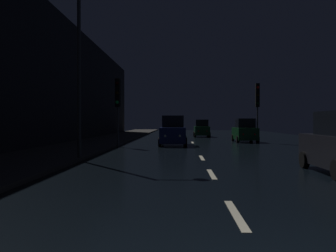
% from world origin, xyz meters
% --- Properties ---
extents(ground, '(27.39, 84.00, 0.02)m').
position_xyz_m(ground, '(0.00, 24.50, -0.01)').
color(ground, black).
extents(sidewalk_left, '(4.40, 84.00, 0.15)m').
position_xyz_m(sidewalk_left, '(-7.50, 24.50, 0.07)').
color(sidewalk_left, '#33302D').
rests_on(sidewalk_left, ground).
extents(building_facade_left, '(0.80, 63.00, 9.69)m').
position_xyz_m(building_facade_left, '(-10.10, 21.00, 4.85)').
color(building_facade_left, black).
rests_on(building_facade_left, ground).
extents(lane_centerline, '(0.16, 24.68, 0.01)m').
position_xyz_m(lane_centerline, '(0.00, 12.45, 0.01)').
color(lane_centerline, beige).
rests_on(lane_centerline, ground).
extents(traffic_light_far_right, '(0.32, 0.47, 4.76)m').
position_xyz_m(traffic_light_far_right, '(5.19, 25.44, 3.45)').
color(traffic_light_far_right, '#38383A').
rests_on(traffic_light_far_right, ground).
extents(traffic_light_far_left, '(0.34, 0.47, 4.58)m').
position_xyz_m(traffic_light_far_left, '(-5.20, 20.44, 3.30)').
color(traffic_light_far_left, '#38383A').
rests_on(traffic_light_far_left, ground).
extents(streetlamp_overhead, '(1.70, 0.44, 7.59)m').
position_xyz_m(streetlamp_overhead, '(-4.95, 11.84, 4.99)').
color(streetlamp_overhead, '#2D2D30').
rests_on(streetlamp_overhead, ground).
extents(car_approaching_headlights, '(1.95, 4.21, 2.12)m').
position_xyz_m(car_approaching_headlights, '(-1.51, 22.11, 0.97)').
color(car_approaching_headlights, '#141E51').
rests_on(car_approaching_headlights, ground).
extents(car_parked_right_far, '(1.79, 3.87, 1.95)m').
position_xyz_m(car_parked_right_far, '(4.40, 26.59, 0.89)').
color(car_parked_right_far, '#0F3819').
rests_on(car_parked_right_far, ground).
extents(car_distant_taillights, '(1.75, 3.79, 1.91)m').
position_xyz_m(car_distant_taillights, '(1.39, 36.32, 0.87)').
color(car_distant_taillights, '#0F3819').
rests_on(car_distant_taillights, ground).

